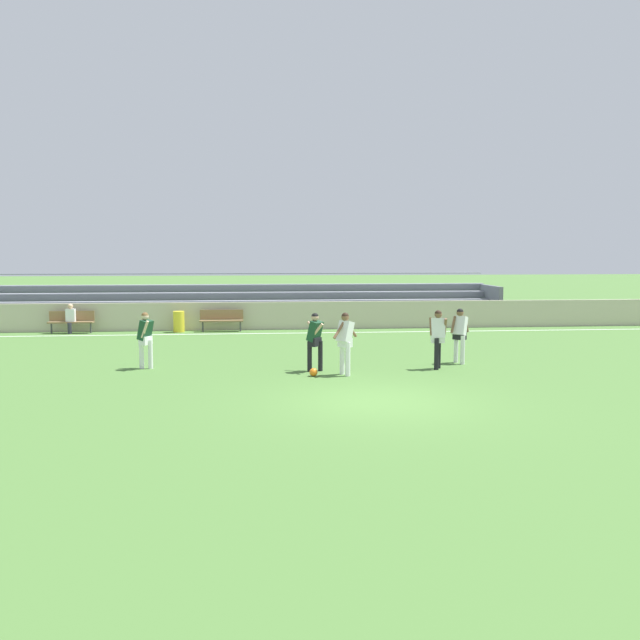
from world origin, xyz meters
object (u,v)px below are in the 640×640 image
bleacher_stand (235,303)px  player_dark_deep_cover (315,337)px  trash_bin (179,322)px  player_white_wide_left (438,334)px  bench_near_wall_gap (71,320)px  player_dark_overlapping (145,335)px  soccer_ball (313,372)px  bench_far_right (222,318)px  player_white_pressing_high (460,331)px  spectator_seated (70,316)px  player_white_on_ball (345,338)px

bleacher_stand → player_dark_deep_cover: (2.58, -12.77, 0.01)m
trash_bin → player_white_wide_left: bearing=-49.2°
bench_near_wall_gap → player_dark_overlapping: bearing=-63.6°
player_dark_overlapping → player_white_wide_left: 8.31m
player_dark_overlapping → player_white_wide_left: (8.26, -0.87, 0.05)m
bench_near_wall_gap → soccer_ball: bench_near_wall_gap is taller
trash_bin → soccer_ball: (4.70, -10.42, -0.32)m
player_dark_deep_cover → player_dark_overlapping: bearing=169.5°
bench_far_right → player_white_pressing_high: size_ratio=1.10×
player_dark_deep_cover → player_white_pressing_high: player_white_pressing_high is taller
bench_near_wall_gap → spectator_seated: spectator_seated is taller
bleacher_stand → trash_bin: size_ratio=28.21×
bench_near_wall_gap → soccer_ball: size_ratio=8.18×
bench_far_right → player_white_wide_left: player_white_wide_left is taller
trash_bin → soccer_ball: bearing=-65.7°
player_white_wide_left → soccer_ball: (-3.61, -0.78, -0.89)m
player_dark_overlapping → soccer_ball: bearing=-19.5°
player_dark_deep_cover → bench_far_right: bearing=107.4°
bleacher_stand → player_dark_overlapping: (-2.19, -11.89, -0.00)m
bench_far_right → player_dark_overlapping: bearing=-100.9°
player_white_on_ball → player_white_wide_left: (2.74, 0.70, -0.01)m
bleacher_stand → bench_far_right: bearing=-99.0°
player_dark_overlapping → soccer_ball: 5.01m
trash_bin → player_dark_overlapping: (0.05, -8.77, 0.52)m
bench_near_wall_gap → player_white_wide_left: 15.96m
spectator_seated → soccer_ball: size_ratio=5.50×
player_dark_deep_cover → soccer_ball: 1.15m
player_dark_overlapping → soccer_ball: player_dark_overlapping is taller
trash_bin → spectator_seated: spectator_seated is taller
trash_bin → player_white_on_ball: bearing=-61.7°
bench_far_right → soccer_ball: size_ratio=8.18×
player_dark_deep_cover → player_white_wide_left: bearing=0.2°
player_dark_deep_cover → player_white_wide_left: player_white_wide_left is taller
bleacher_stand → soccer_ball: 13.79m
bench_far_right → soccer_ball: (2.95, -10.50, -0.44)m
bleacher_stand → player_white_pressing_high: (6.98, -11.87, 0.02)m
spectator_seated → player_white_pressing_high: 16.13m
player_white_on_ball → player_dark_deep_cover: bearing=137.9°
player_white_on_ball → player_dark_deep_cover: (-0.75, 0.68, -0.05)m
player_dark_deep_cover → player_white_pressing_high: bearing=11.5°
player_white_on_ball → player_white_pressing_high: 3.98m
trash_bin → player_white_wide_left: size_ratio=0.52×
bench_far_right → bench_near_wall_gap: bearing=180.0°
bench_far_right → player_white_on_ball: (3.81, -10.42, 0.47)m
bleacher_stand → bench_near_wall_gap: bleacher_stand is taller
bench_near_wall_gap → spectator_seated: size_ratio=1.49×
trash_bin → player_dark_deep_cover: player_dark_deep_cover is taller
bench_near_wall_gap → bench_far_right: bearing=0.0°
bench_near_wall_gap → soccer_ball: bearing=-49.3°
bench_near_wall_gap → player_dark_overlapping: player_dark_overlapping is taller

